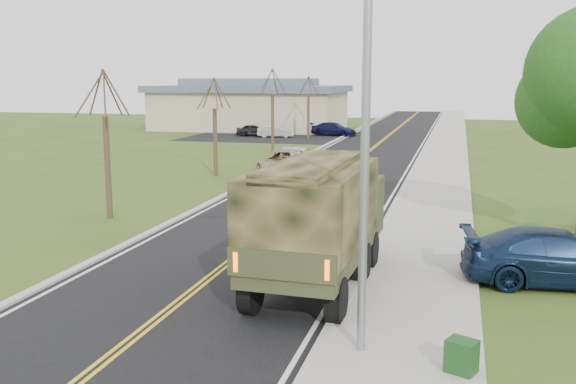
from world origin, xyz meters
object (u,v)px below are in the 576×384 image
(sedan_silver, at_px, (294,160))
(military_truck, at_px, (318,214))
(suv_champagne, at_px, (285,163))
(utility_box_far, at_px, (462,356))
(pickup_navy, at_px, (559,258))

(sedan_silver, bearing_deg, military_truck, -79.52)
(suv_champagne, bearing_deg, utility_box_far, -66.32)
(pickup_navy, bearing_deg, suv_champagne, 29.20)
(utility_box_far, bearing_deg, pickup_navy, 92.25)
(suv_champagne, height_order, pickup_navy, pickup_navy)
(suv_champagne, relative_size, pickup_navy, 1.04)
(military_truck, relative_size, utility_box_far, 11.24)
(suv_champagne, bearing_deg, sedan_silver, 90.84)
(suv_champagne, distance_m, sedan_silver, 2.25)
(sedan_silver, bearing_deg, pickup_navy, -62.61)
(suv_champagne, distance_m, pickup_navy, 21.40)
(pickup_navy, bearing_deg, utility_box_far, 151.12)
(military_truck, height_order, sedan_silver, military_truck)
(military_truck, bearing_deg, utility_box_far, -47.96)
(pickup_navy, distance_m, utility_box_far, 7.07)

